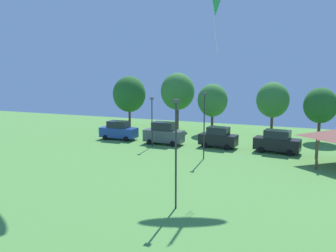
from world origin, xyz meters
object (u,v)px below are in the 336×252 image
at_px(parked_car_leftmost, 119,130).
at_px(light_post_3, 204,122).
at_px(light_post_1, 152,119).
at_px(treeline_tree_0, 129,94).
at_px(treeline_tree_1, 178,91).
at_px(parked_car_rightmost_in_row, 277,142).
at_px(parked_car_third_from_left, 218,137).
at_px(treeline_tree_2, 213,100).
at_px(treeline_tree_4, 320,106).
at_px(light_post_2, 176,149).
at_px(treeline_tree_3, 273,100).
at_px(parked_car_second_from_left, 164,134).

bearing_deg(parked_car_leftmost, light_post_3, -25.26).
bearing_deg(light_post_3, light_post_1, 155.49).
distance_m(treeline_tree_0, treeline_tree_1, 7.88).
height_order(parked_car_rightmost_in_row, treeline_tree_0, treeline_tree_0).
relative_size(parked_car_third_from_left, treeline_tree_2, 0.64).
height_order(light_post_1, light_post_3, light_post_3).
distance_m(parked_car_leftmost, treeline_tree_4, 25.18).
height_order(light_post_3, treeline_tree_4, treeline_tree_4).
xyz_separation_m(light_post_2, treeline_tree_1, (-10.75, 28.88, 1.71)).
bearing_deg(treeline_tree_0, parked_car_third_from_left, -30.74).
relative_size(treeline_tree_0, treeline_tree_3, 1.09).
relative_size(parked_car_third_from_left, treeline_tree_3, 0.61).
bearing_deg(treeline_tree_1, treeline_tree_3, -1.07).
bearing_deg(parked_car_second_from_left, light_post_2, -64.48).
distance_m(parked_car_second_from_left, parked_car_third_from_left, 6.46).
xyz_separation_m(parked_car_third_from_left, light_post_1, (-7.11, -2.46, 2.07)).
distance_m(light_post_1, treeline_tree_4, 20.84).
xyz_separation_m(parked_car_second_from_left, light_post_2, (8.39, -17.97, 2.60)).
bearing_deg(light_post_1, parked_car_rightmost_in_row, 9.82).
relative_size(parked_car_leftmost, light_post_2, 0.68).
height_order(parked_car_leftmost, light_post_1, light_post_1).
xyz_separation_m(parked_car_second_from_left, parked_car_rightmost_in_row, (12.86, 0.52, -0.10)).
bearing_deg(treeline_tree_3, light_post_3, -106.96).
bearing_deg(treeline_tree_4, treeline_tree_2, 178.30).
bearing_deg(light_post_3, parked_car_leftmost, 156.40).
height_order(treeline_tree_1, treeline_tree_3, treeline_tree_1).
height_order(parked_car_leftmost, light_post_2, light_post_2).
height_order(parked_car_leftmost, parked_car_second_from_left, parked_car_second_from_left).
xyz_separation_m(parked_car_second_from_left, treeline_tree_0, (-10.21, 10.53, 3.74)).
xyz_separation_m(parked_car_second_from_left, treeline_tree_2, (3.32, 9.49, 3.28)).
height_order(parked_car_leftmost, treeline_tree_3, treeline_tree_3).
xyz_separation_m(parked_car_third_from_left, parked_car_rightmost_in_row, (6.43, -0.12, 0.03)).
bearing_deg(parked_car_third_from_left, light_post_1, -156.05).
bearing_deg(treeline_tree_4, treeline_tree_3, 164.93).
xyz_separation_m(treeline_tree_1, treeline_tree_2, (5.68, -1.41, -1.02)).
relative_size(parked_car_leftmost, treeline_tree_1, 0.57).
bearing_deg(treeline_tree_1, treeline_tree_0, -177.21).
distance_m(parked_car_second_from_left, light_post_2, 20.00).
bearing_deg(light_post_3, treeline_tree_0, 136.84).
bearing_deg(parked_car_second_from_left, treeline_tree_2, 71.22).
distance_m(light_post_1, treeline_tree_0, 15.70).
bearing_deg(parked_car_second_from_left, treeline_tree_4, 28.59).
bearing_deg(treeline_tree_4, light_post_2, -107.72).
xyz_separation_m(parked_car_third_from_left, light_post_3, (-0.01, -5.69, 2.52)).
height_order(treeline_tree_0, treeline_tree_3, treeline_tree_0).
bearing_deg(light_post_1, treeline_tree_2, 70.54).
xyz_separation_m(parked_car_third_from_left, treeline_tree_4, (10.60, 8.45, 3.25)).
bearing_deg(treeline_tree_0, treeline_tree_4, -3.02).
bearing_deg(treeline_tree_0, treeline_tree_1, 2.79).
relative_size(light_post_2, light_post_3, 1.06).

